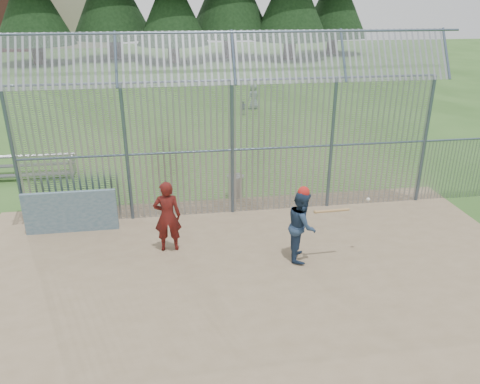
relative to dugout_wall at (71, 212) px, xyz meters
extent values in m
plane|color=#2D511E|center=(4.60, -2.90, -0.62)|extent=(120.00, 120.00, 0.00)
cube|color=#756047|center=(4.60, -3.40, -0.61)|extent=(14.00, 10.00, 0.02)
cube|color=#38566B|center=(0.00, 0.00, 0.00)|extent=(2.50, 0.12, 1.20)
imported|color=navy|center=(5.92, -2.33, 0.30)|extent=(0.86, 1.01, 1.80)
imported|color=maroon|center=(2.66, -1.41, 0.35)|extent=(0.71, 0.48, 1.90)
imported|color=slate|center=(7.72, 14.39, 0.12)|extent=(0.86, 0.77, 1.48)
imported|color=slate|center=(6.91, 13.12, -0.23)|extent=(0.47, 0.22, 0.79)
sphere|color=#B51B18|center=(5.92, -2.33, 1.18)|extent=(0.29, 0.29, 0.29)
cylinder|color=#AA7F4C|center=(6.62, -2.48, 0.72)|extent=(0.85, 0.09, 0.07)
sphere|color=#AA7F4C|center=(6.19, -2.48, 0.72)|extent=(0.09, 0.09, 0.09)
sphere|color=white|center=(7.58, -2.33, 0.89)|extent=(0.09, 0.09, 0.09)
cylinder|color=gray|center=(4.86, 1.77, -0.27)|extent=(0.52, 0.52, 0.70)
cylinder|color=#9EA0A5|center=(4.86, 1.77, 0.10)|extent=(0.56, 0.56, 0.05)
sphere|color=#9EA0A5|center=(4.86, 1.77, 0.15)|extent=(0.10, 0.10, 0.10)
cube|color=gray|center=(-2.21, 4.39, -0.42)|extent=(3.00, 0.25, 0.05)
cube|color=slate|center=(-2.21, 4.74, -0.17)|extent=(3.00, 0.25, 0.05)
cube|color=slate|center=(-2.21, 5.09, 0.08)|extent=(3.00, 0.25, 0.05)
cube|color=gray|center=(-0.81, 4.74, -0.27)|extent=(0.06, 0.90, 0.70)
cylinder|color=#47566B|center=(-1.40, 0.60, 1.38)|extent=(0.10, 0.10, 4.00)
cylinder|color=#47566B|center=(1.60, 0.60, 1.38)|extent=(0.10, 0.10, 4.00)
cylinder|color=#47566B|center=(4.60, 0.60, 1.38)|extent=(0.10, 0.10, 4.00)
cylinder|color=#47566B|center=(7.60, 0.60, 1.38)|extent=(0.10, 0.10, 4.00)
cylinder|color=#47566B|center=(10.60, 0.60, 1.38)|extent=(0.10, 0.10, 4.00)
cylinder|color=#47566B|center=(4.60, 0.60, 3.38)|extent=(12.00, 0.07, 0.07)
cylinder|color=#47566B|center=(4.60, 0.60, 1.38)|extent=(12.00, 0.06, 0.06)
cube|color=gray|center=(4.60, 0.60, 1.38)|extent=(12.00, 0.02, 4.00)
cube|color=gray|center=(4.60, 0.23, 4.03)|extent=(12.00, 0.77, 1.31)
cylinder|color=#47566B|center=(10.60, 0.60, 0.38)|extent=(0.08, 0.08, 2.00)
cylinder|color=#332319|center=(-9.40, 37.10, 0.91)|extent=(1.19, 1.19, 3.06)
cylinder|color=#332319|center=(-2.40, 40.10, 1.09)|extent=(1.33, 1.33, 3.42)
cylinder|color=#332319|center=(3.60, 36.10, 0.82)|extent=(1.12, 1.12, 2.88)
cylinder|color=#332319|center=(9.60, 39.10, 1.18)|extent=(1.40, 1.40, 3.60)
cylinder|color=#332319|center=(15.60, 37.10, 1.00)|extent=(1.26, 1.26, 3.24)
cylinder|color=#332319|center=(21.60, 41.10, 0.91)|extent=(1.19, 1.19, 3.06)
cube|color=#B2A58C|center=(-7.40, 55.10, 2.38)|extent=(8.00, 7.00, 6.00)
camera|label=1|loc=(2.87, -12.26, 5.52)|focal=35.00mm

